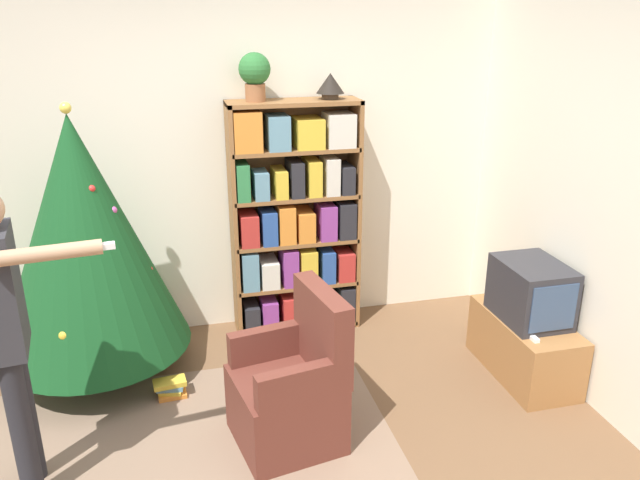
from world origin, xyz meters
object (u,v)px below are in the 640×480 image
(television, at_px, (531,292))
(christmas_tree, at_px, (83,237))
(bookshelf, at_px, (295,221))
(table_lamp, at_px, (330,84))
(armchair, at_px, (292,391))
(standing_person, at_px, (6,324))
(potted_plant, at_px, (255,73))

(television, bearing_deg, christmas_tree, 165.70)
(television, distance_m, christmas_tree, 2.94)
(christmas_tree, bearing_deg, bookshelf, 12.87)
(table_lamp, bearing_deg, armchair, -112.87)
(christmas_tree, xyz_separation_m, standing_person, (-0.24, -1.10, -0.03))
(armchair, xyz_separation_m, standing_person, (-1.39, -0.07, 0.64))
(armchair, bearing_deg, christmas_tree, -142.00)
(standing_person, height_order, table_lamp, table_lamp)
(armchair, distance_m, standing_person, 1.54)
(television, bearing_deg, table_lamp, 135.92)
(christmas_tree, relative_size, armchair, 2.01)
(television, relative_size, armchair, 0.56)
(standing_person, bearing_deg, potted_plant, 128.11)
(bookshelf, bearing_deg, christmas_tree, -167.13)
(table_lamp, bearing_deg, television, -44.08)
(christmas_tree, height_order, armchair, christmas_tree)
(christmas_tree, height_order, standing_person, christmas_tree)
(christmas_tree, bearing_deg, television, -14.30)
(television, xyz_separation_m, armchair, (-1.68, -0.30, -0.30))
(armchair, bearing_deg, television, 89.91)
(bookshelf, distance_m, television, 1.75)
(television, bearing_deg, armchair, -169.76)
(armchair, height_order, table_lamp, table_lamp)
(christmas_tree, distance_m, armchair, 1.68)
(christmas_tree, height_order, table_lamp, table_lamp)
(potted_plant, bearing_deg, standing_person, -134.85)
(bookshelf, xyz_separation_m, table_lamp, (0.27, 0.01, 0.99))
(bookshelf, xyz_separation_m, standing_person, (-1.70, -1.43, 0.08))
(bookshelf, relative_size, television, 3.42)
(armchair, distance_m, table_lamp, 2.15)
(table_lamp, bearing_deg, potted_plant, 180.00)
(bookshelf, xyz_separation_m, television, (1.37, -1.05, -0.26))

